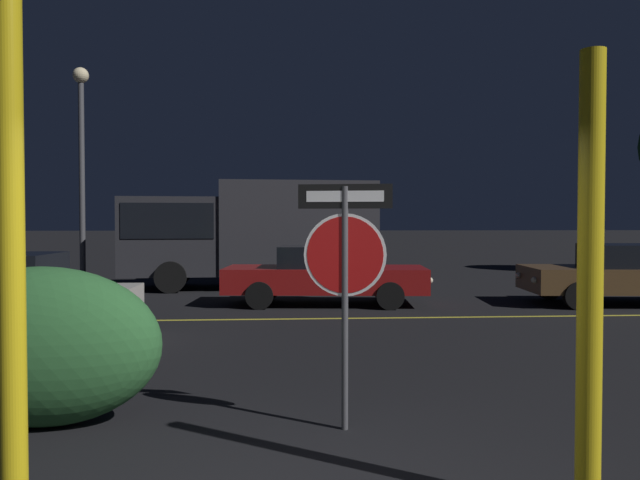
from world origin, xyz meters
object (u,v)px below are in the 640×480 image
street_lamp (81,145)px  yellow_pole_right (590,285)px  stop_sign (345,256)px  hedge_bush_1 (41,346)px  delivery_truck (247,230)px  passing_car_3 (621,274)px  passing_car_2 (324,275)px  yellow_pole_left (11,257)px

street_lamp → yellow_pole_right: bearing=-62.3°
stop_sign → street_lamp: 14.15m
hedge_bush_1 → delivery_truck: (1.30, 12.09, 0.91)m
passing_car_3 → hedge_bush_1: bearing=133.3°
yellow_pole_right → delivery_truck: (-2.84, 14.14, 0.16)m
yellow_pole_right → street_lamp: size_ratio=0.48×
hedge_bush_1 → yellow_pole_right: bearing=-26.3°
passing_car_2 → delivery_truck: 4.39m
yellow_pole_left → yellow_pole_right: size_ratio=1.13×
yellow_pole_left → delivery_truck: bearing=87.4°
yellow_pole_right → delivery_truck: size_ratio=0.41×
stop_sign → hedge_bush_1: stop_sign is taller
hedge_bush_1 → street_lamp: bearing=105.4°
yellow_pole_right → passing_car_3: yellow_pole_right is taller
hedge_bush_1 → passing_car_3: size_ratio=0.50×
yellow_pole_left → street_lamp: (-4.01, 14.42, 2.37)m
passing_car_3 → street_lamp: 14.46m
hedge_bush_1 → delivery_truck: size_ratio=0.30×
yellow_pole_left → passing_car_3: (9.35, 10.01, -0.99)m
yellow_pole_left → delivery_truck: (0.65, 14.28, -0.04)m
yellow_pole_right → delivery_truck: 14.42m
street_lamp → passing_car_3: bearing=-18.2°
stop_sign → street_lamp: street_lamp is taller
yellow_pole_right → hedge_bush_1: yellow_pole_right is taller
passing_car_2 → street_lamp: (-6.58, 3.96, 3.37)m
stop_sign → delivery_truck: bearing=108.3°
stop_sign → yellow_pole_left: bearing=-126.5°
stop_sign → hedge_bush_1: size_ratio=1.01×
yellow_pole_left → street_lamp: bearing=105.5°
stop_sign → passing_car_3: 10.89m
yellow_pole_right → delivery_truck: bearing=101.4°
stop_sign → street_lamp: size_ratio=0.36×
stop_sign → delivery_truck: delivery_truck is taller
passing_car_3 → street_lamp: street_lamp is taller
hedge_bush_1 → stop_sign: bearing=-5.8°
passing_car_2 → yellow_pole_right: bearing=10.4°
yellow_pole_right → hedge_bush_1: 4.69m
passing_car_2 → stop_sign: bearing=2.3°
yellow_pole_right → stop_sign: bearing=127.8°
yellow_pole_left → passing_car_2: size_ratio=0.71×
stop_sign → passing_car_3: size_ratio=0.50×
hedge_bush_1 → passing_car_2: bearing=68.7°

